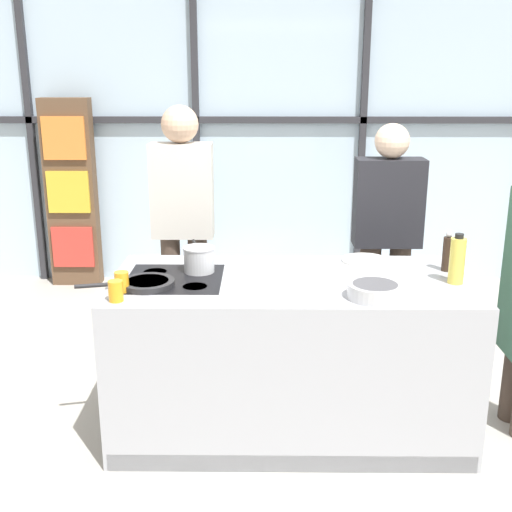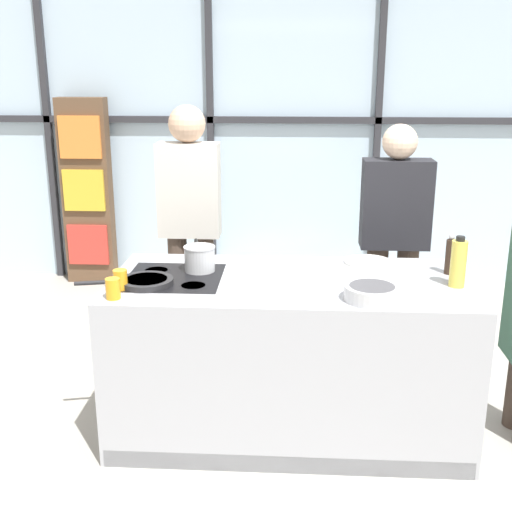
{
  "view_description": "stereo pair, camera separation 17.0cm",
  "coord_description": "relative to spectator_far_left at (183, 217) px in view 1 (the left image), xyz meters",
  "views": [
    {
      "loc": [
        -0.16,
        -3.31,
        2.02
      ],
      "look_at": [
        -0.19,
        0.1,
        1.0
      ],
      "focal_mm": 45.0,
      "sensor_mm": 36.0,
      "label": 1
    },
    {
      "loc": [
        0.01,
        -3.3,
        2.02
      ],
      "look_at": [
        -0.19,
        0.1,
        1.0
      ],
      "focal_mm": 45.0,
      "sensor_mm": 36.0,
      "label": 2
    }
  ],
  "objects": [
    {
      "name": "bookshelf",
      "position": [
        -1.23,
        1.58,
        -0.15
      ],
      "size": [
        0.46,
        0.19,
        1.74
      ],
      "color": "brown",
      "rests_on": "ground_plane"
    },
    {
      "name": "pepper_grinder",
      "position": [
        1.58,
        -0.81,
        -0.02
      ],
      "size": [
        0.06,
        0.06,
        0.23
      ],
      "color": "#332319",
      "rests_on": "demo_island"
    },
    {
      "name": "mixing_bowl",
      "position": [
        1.11,
        -1.26,
        -0.08
      ],
      "size": [
        0.28,
        0.28,
        0.07
      ],
      "color": "silver",
      "rests_on": "demo_island"
    },
    {
      "name": "back_window_wall",
      "position": [
        0.7,
        1.77,
        0.38
      ],
      "size": [
        6.4,
        0.1,
        2.8
      ],
      "color": "silver",
      "rests_on": "ground_plane"
    },
    {
      "name": "spectator_far_left",
      "position": [
        0.0,
        0.0,
        0.0
      ],
      "size": [
        0.42,
        0.25,
        1.77
      ],
      "rotation": [
        0.0,
        0.0,
        3.14
      ],
      "color": "#47382D",
      "rests_on": "ground_plane"
    },
    {
      "name": "juice_glass_far",
      "position": [
        -0.17,
        -1.18,
        -0.07
      ],
      "size": [
        0.07,
        0.07,
        0.1
      ],
      "primitive_type": "cylinder",
      "color": "orange",
      "rests_on": "demo_island"
    },
    {
      "name": "white_plate",
      "position": [
        1.15,
        -0.64,
        -0.11
      ],
      "size": [
        0.28,
        0.28,
        0.01
      ],
      "primitive_type": "cylinder",
      "color": "white",
      "rests_on": "demo_island"
    },
    {
      "name": "frying_pan",
      "position": [
        -0.07,
        -1.1,
        -0.1
      ],
      "size": [
        0.51,
        0.29,
        0.03
      ],
      "color": "#232326",
      "rests_on": "demo_island"
    },
    {
      "name": "demo_island",
      "position": [
        0.7,
        -0.97,
        -0.57
      ],
      "size": [
        1.95,
        0.9,
        0.9
      ],
      "color": "#A8AAB2",
      "rests_on": "ground_plane"
    },
    {
      "name": "spectator_center_left",
      "position": [
        1.4,
        0.0,
        -0.09
      ],
      "size": [
        0.46,
        0.23,
        1.66
      ],
      "rotation": [
        0.0,
        0.0,
        3.14
      ],
      "color": "#47382D",
      "rests_on": "ground_plane"
    },
    {
      "name": "saucepan",
      "position": [
        0.19,
        -0.84,
        -0.05
      ],
      "size": [
        0.18,
        0.32,
        0.14
      ],
      "color": "silver",
      "rests_on": "demo_island"
    },
    {
      "name": "ground_plane",
      "position": [
        0.7,
        -0.97,
        -1.03
      ],
      "size": [
        18.0,
        18.0,
        0.0
      ],
      "primitive_type": "plane",
      "color": "#ADA89E"
    },
    {
      "name": "juice_glass_near",
      "position": [
        -0.17,
        -1.32,
        -0.07
      ],
      "size": [
        0.07,
        0.07,
        0.1
      ],
      "primitive_type": "cylinder",
      "color": "orange",
      "rests_on": "demo_island"
    },
    {
      "name": "oil_bottle",
      "position": [
        1.57,
        -1.03,
        0.01
      ],
      "size": [
        0.08,
        0.08,
        0.27
      ],
      "color": "#E0CC4C",
      "rests_on": "demo_island"
    }
  ]
}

